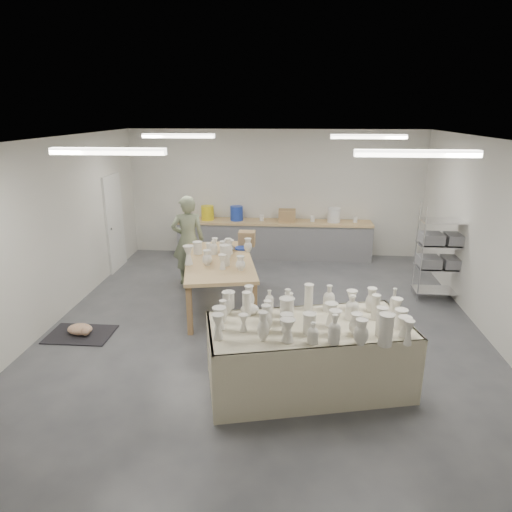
# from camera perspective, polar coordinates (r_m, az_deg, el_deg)

# --- Properties ---
(room) EXTENTS (8.00, 8.02, 3.00)m
(room) POSITION_cam_1_polar(r_m,az_deg,el_deg) (7.12, 0.37, 6.82)
(room) COLOR #424449
(room) RESTS_ON ground
(back_counter) EXTENTS (4.60, 0.60, 1.24)m
(back_counter) POSITION_cam_1_polar(r_m,az_deg,el_deg) (10.98, 2.22, 2.29)
(back_counter) COLOR tan
(back_counter) RESTS_ON ground
(wire_shelf) EXTENTS (0.88, 0.48, 1.80)m
(wire_shelf) POSITION_cam_1_polar(r_m,az_deg,el_deg) (9.10, 22.25, 0.52)
(wire_shelf) COLOR silver
(wire_shelf) RESTS_ON ground
(drying_table) EXTENTS (2.70, 1.74, 1.25)m
(drying_table) POSITION_cam_1_polar(r_m,az_deg,el_deg) (5.91, 6.60, -11.95)
(drying_table) COLOR olive
(drying_table) RESTS_ON ground
(work_table) EXTENTS (1.60, 2.52, 1.24)m
(work_table) POSITION_cam_1_polar(r_m,az_deg,el_deg) (8.20, -4.33, -0.23)
(work_table) COLOR tan
(work_table) RESTS_ON ground
(rug) EXTENTS (1.00, 0.70, 0.02)m
(rug) POSITION_cam_1_polar(r_m,az_deg,el_deg) (7.86, -21.08, -9.11)
(rug) COLOR black
(rug) RESTS_ON ground
(cat) EXTENTS (0.46, 0.39, 0.17)m
(cat) POSITION_cam_1_polar(r_m,az_deg,el_deg) (7.81, -21.07, -8.54)
(cat) COLOR white
(cat) RESTS_ON rug
(potter) EXTENTS (0.75, 0.58, 1.82)m
(potter) POSITION_cam_1_polar(r_m,az_deg,el_deg) (9.29, -8.47, 1.96)
(potter) COLOR gray
(potter) RESTS_ON ground
(red_stool) EXTENTS (0.45, 0.45, 0.32)m
(red_stool) POSITION_cam_1_polar(r_m,az_deg,el_deg) (9.72, -7.96, -1.14)
(red_stool) COLOR #AD181E
(red_stool) RESTS_ON ground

